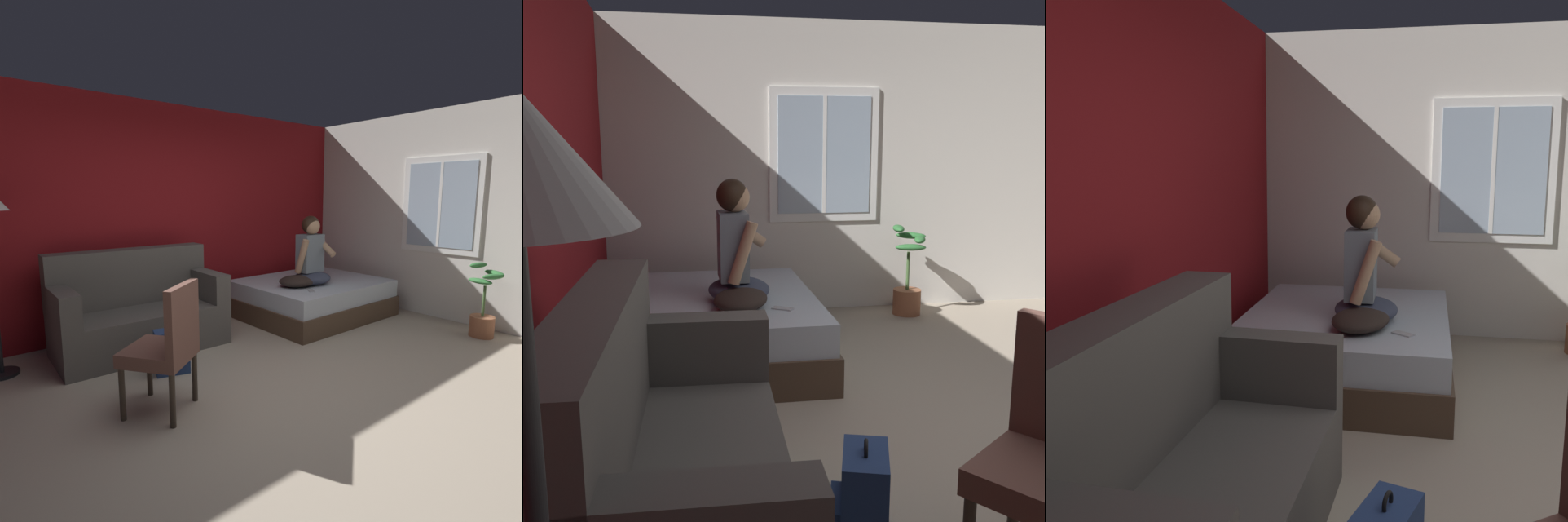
% 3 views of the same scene
% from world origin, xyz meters
% --- Properties ---
extents(ground_plane, '(40.00, 40.00, 0.00)m').
position_xyz_m(ground_plane, '(0.00, 0.00, 0.00)').
color(ground_plane, tan).
extents(wall_back_accent, '(11.17, 0.16, 2.70)m').
position_xyz_m(wall_back_accent, '(0.00, 2.50, 1.35)').
color(wall_back_accent, maroon).
rests_on(wall_back_accent, ground).
extents(wall_side_with_window, '(0.19, 6.24, 2.70)m').
position_xyz_m(wall_side_with_window, '(3.16, 0.01, 1.35)').
color(wall_side_with_window, silver).
rests_on(wall_side_with_window, ground).
extents(bed, '(1.85, 1.51, 0.48)m').
position_xyz_m(bed, '(1.87, 1.50, 0.24)').
color(bed, '#4C3828').
rests_on(bed, ground).
extents(couch, '(1.73, 0.88, 1.04)m').
position_xyz_m(couch, '(-0.42, 1.83, 0.39)').
color(couch, '#514C47').
rests_on(couch, ground).
extents(side_chair, '(0.64, 0.64, 0.98)m').
position_xyz_m(side_chair, '(-0.79, 0.44, 0.53)').
color(side_chair, '#382D23').
rests_on(side_chair, ground).
extents(person_seated, '(0.53, 0.45, 0.88)m').
position_xyz_m(person_seated, '(1.70, 1.36, 0.84)').
color(person_seated, '#383D51').
rests_on(person_seated, bed).
extents(backpack, '(0.34, 0.30, 0.46)m').
position_xyz_m(backpack, '(-0.45, 1.05, 0.19)').
color(backpack, navy).
rests_on(backpack, ground).
extents(throw_pillow, '(0.57, 0.49, 0.14)m').
position_xyz_m(throw_pillow, '(1.45, 1.35, 0.55)').
color(throw_pillow, '#2D231E').
rests_on(throw_pillow, bed).
extents(cell_phone, '(0.14, 0.16, 0.01)m').
position_xyz_m(cell_phone, '(1.40, 1.07, 0.48)').
color(cell_phone, '#B7B7BC').
rests_on(cell_phone, bed).
extents(potted_plant, '(0.39, 0.37, 0.85)m').
position_xyz_m(potted_plant, '(2.75, -0.35, 0.30)').
color(potted_plant, '#995B3D').
rests_on(potted_plant, ground).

